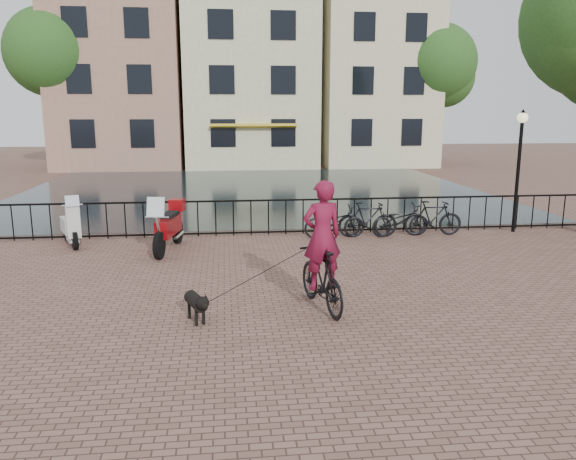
{
  "coord_description": "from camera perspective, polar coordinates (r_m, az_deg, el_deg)",
  "views": [
    {
      "loc": [
        -1.21,
        -7.72,
        3.51
      ],
      "look_at": [
        0.0,
        3.0,
        1.2
      ],
      "focal_mm": 35.0,
      "sensor_mm": 36.0,
      "label": 1
    }
  ],
  "objects": [
    {
      "name": "ground",
      "position": [
        8.57,
        2.29,
        -12.11
      ],
      "size": [
        100.0,
        100.0,
        0.0
      ],
      "primitive_type": "plane",
      "color": "brown",
      "rests_on": "ground"
    },
    {
      "name": "canal_water",
      "position": [
        25.3,
        -3.63,
        4.09
      ],
      "size": [
        20.0,
        20.0,
        0.0
      ],
      "primitive_type": "plane",
      "color": "black",
      "rests_on": "ground"
    },
    {
      "name": "railing",
      "position": [
        16.05,
        -2.0,
        1.29
      ],
      "size": [
        20.0,
        0.05,
        1.02
      ],
      "color": "black",
      "rests_on": "ground"
    },
    {
      "name": "canal_house_left",
      "position": [
        38.35,
        -16.5,
        15.94
      ],
      "size": [
        7.5,
        9.0,
        12.8
      ],
      "color": "#986358",
      "rests_on": "ground"
    },
    {
      "name": "canal_house_mid",
      "position": [
        37.83,
        -3.97,
        15.69
      ],
      "size": [
        8.0,
        9.5,
        11.8
      ],
      "color": "#BFBE91",
      "rests_on": "ground"
    },
    {
      "name": "canal_house_right",
      "position": [
        39.08,
        8.33,
        16.58
      ],
      "size": [
        7.0,
        9.0,
        13.3
      ],
      "color": "beige",
      "rests_on": "ground"
    },
    {
      "name": "tree_far_left",
      "position": [
        36.22,
        -23.05,
        16.27
      ],
      "size": [
        5.04,
        5.04,
        9.27
      ],
      "color": "black",
      "rests_on": "ground"
    },
    {
      "name": "tree_far_right",
      "position": [
        37.26,
        14.96,
        16.08
      ],
      "size": [
        4.76,
        4.76,
        8.76
      ],
      "color": "black",
      "rests_on": "ground"
    },
    {
      "name": "lamp_post",
      "position": [
        17.51,
        22.49,
        7.48
      ],
      "size": [
        0.3,
        0.3,
        3.45
      ],
      "color": "black",
      "rests_on": "ground"
    },
    {
      "name": "cyclist",
      "position": [
        9.94,
        3.46,
        -2.37
      ],
      "size": [
        0.97,
        2.07,
        2.72
      ],
      "rotation": [
        0.0,
        0.0,
        3.36
      ],
      "color": "black",
      "rests_on": "ground"
    },
    {
      "name": "dog",
      "position": [
        9.67,
        -9.32,
        -7.57
      ],
      "size": [
        0.56,
        0.88,
        0.57
      ],
      "rotation": [
        0.0,
        0.0,
        0.37
      ],
      "color": "black",
      "rests_on": "ground"
    },
    {
      "name": "motorcycle",
      "position": [
        14.46,
        -12.08,
        0.92
      ],
      "size": [
        0.91,
        2.23,
        1.55
      ],
      "rotation": [
        0.0,
        0.0,
        -0.19
      ],
      "color": "maroon",
      "rests_on": "ground"
    },
    {
      "name": "scooter",
      "position": [
        15.84,
        -21.34,
        1.12
      ],
      "size": [
        1.03,
        1.61,
        1.45
      ],
      "rotation": [
        0.0,
        0.0,
        0.41
      ],
      "color": "silver",
      "rests_on": "ground"
    },
    {
      "name": "parked_bike_0",
      "position": [
        15.72,
        4.73,
        0.82
      ],
      "size": [
        1.74,
        0.68,
        0.9
      ],
      "primitive_type": "imported",
      "rotation": [
        0.0,
        0.0,
        1.62
      ],
      "color": "black",
      "rests_on": "ground"
    },
    {
      "name": "parked_bike_1",
      "position": [
        15.92,
        8.09,
        1.07
      ],
      "size": [
        1.69,
        0.59,
        1.0
      ],
      "primitive_type": "imported",
      "rotation": [
        0.0,
        0.0,
        1.5
      ],
      "color": "black",
      "rests_on": "ground"
    },
    {
      "name": "parked_bike_2",
      "position": [
        16.19,
        11.35,
        0.96
      ],
      "size": [
        1.78,
        0.83,
        0.9
      ],
      "primitive_type": "imported",
      "rotation": [
        0.0,
        0.0,
        1.71
      ],
      "color": "black",
      "rests_on": "ground"
    },
    {
      "name": "parked_bike_3",
      "position": [
        16.49,
        14.5,
        1.18
      ],
      "size": [
        1.68,
        0.54,
        1.0
      ],
      "primitive_type": "imported",
      "rotation": [
        0.0,
        0.0,
        1.53
      ],
      "color": "black",
      "rests_on": "ground"
    }
  ]
}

